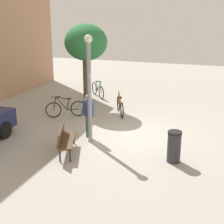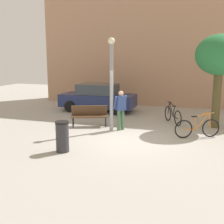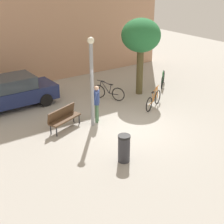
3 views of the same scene
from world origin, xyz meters
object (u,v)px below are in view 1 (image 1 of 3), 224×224
object	(u,v)px
lamppost	(89,83)
bicycle_orange	(120,106)
bicycle_green	(98,90)
trash_bin	(174,147)
plaza_tree	(86,44)
park_bench	(64,137)
person_by_lamppost	(88,113)
bicycle_black	(66,109)

from	to	relation	value
lamppost	bicycle_orange	bearing A→B (deg)	-0.11
bicycle_green	trash_bin	distance (m)	8.53
bicycle_green	trash_bin	world-z (taller)	trash_bin
plaza_tree	bicycle_orange	world-z (taller)	plaza_tree
park_bench	bicycle_orange	distance (m)	4.67
person_by_lamppost	bicycle_green	size ratio (longest dim) A/B	1.21
park_bench	bicycle_black	xyz separation A→B (m)	(3.46, 1.73, -0.16)
lamppost	bicycle_green	size ratio (longest dim) A/B	2.77
park_bench	bicycle_orange	bearing A→B (deg)	-5.27
plaza_tree	park_bench	bearing A→B (deg)	-164.25
person_by_lamppost	park_bench	size ratio (longest dim) A/B	1.00
bicycle_green	park_bench	bearing A→B (deg)	-166.72
bicycle_green	bicycle_orange	bearing A→B (deg)	-140.52
plaza_tree	trash_bin	world-z (taller)	plaza_tree
lamppost	park_bench	size ratio (longest dim) A/B	2.29
person_by_lamppost	trash_bin	distance (m)	3.50
bicycle_green	trash_bin	xyz separation A→B (m)	(-6.72, -5.25, 0.13)
lamppost	bicycle_orange	distance (m)	3.91
lamppost	person_by_lamppost	bearing A→B (deg)	31.10
lamppost	bicycle_black	xyz separation A→B (m)	(2.28, 2.16, -1.80)
bicycle_orange	trash_bin	size ratio (longest dim) A/B	1.61
lamppost	plaza_tree	xyz separation A→B (m)	(4.15, 1.92, 0.87)
trash_bin	bicycle_orange	bearing A→B (deg)	37.06
lamppost	person_by_lamppost	size ratio (longest dim) A/B	2.28
bicycle_black	bicycle_green	world-z (taller)	same
lamppost	park_bench	xyz separation A→B (m)	(-1.18, 0.42, -1.64)
lamppost	plaza_tree	size ratio (longest dim) A/B	0.95
bicycle_orange	bicycle_black	distance (m)	2.47
park_bench	bicycle_green	xyz separation A→B (m)	(7.24, 1.71, -0.16)
plaza_tree	bicycle_black	size ratio (longest dim) A/B	2.53
bicycle_black	bicycle_orange	bearing A→B (deg)	-61.19
park_bench	bicycle_orange	xyz separation A→B (m)	(4.65, -0.43, -0.16)
plaza_tree	bicycle_green	world-z (taller)	plaza_tree
bicycle_orange	trash_bin	world-z (taller)	trash_bin
lamppost	bicycle_black	world-z (taller)	lamppost
lamppost	park_bench	bearing A→B (deg)	160.28
lamppost	bicycle_black	bearing A→B (deg)	43.37
bicycle_orange	park_bench	bearing A→B (deg)	174.73
park_bench	bicycle_black	bearing A→B (deg)	26.63
bicycle_black	bicycle_green	size ratio (longest dim) A/B	1.15
person_by_lamppost	bicycle_black	distance (m)	2.81
bicycle_green	trash_bin	size ratio (longest dim) A/B	1.35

